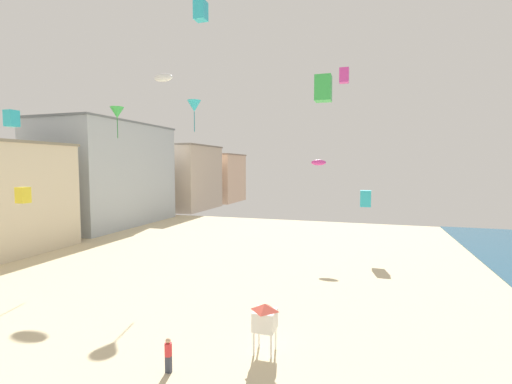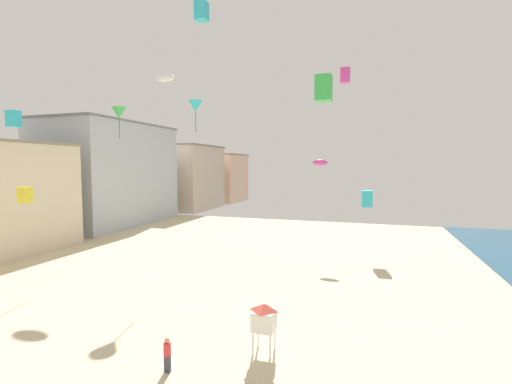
# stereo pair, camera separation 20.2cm
# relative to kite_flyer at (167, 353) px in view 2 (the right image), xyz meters

# --- Properties ---
(boardwalk_hotel_mid) EXTENTS (12.53, 21.80, 16.34)m
(boardwalk_hotel_mid) POSITION_rel_kite_flyer_xyz_m (-31.79, 34.19, 7.26)
(boardwalk_hotel_mid) COLOR #ADB7C1
(boardwalk_hotel_mid) RESTS_ON ground
(boardwalk_hotel_far) EXTENTS (15.50, 16.02, 13.93)m
(boardwalk_hotel_far) POSITION_rel_kite_flyer_xyz_m (-31.79, 56.27, 6.05)
(boardwalk_hotel_far) COLOR #C6B29E
(boardwalk_hotel_far) RESTS_ON ground
(boardwalk_hotel_distant) EXTENTS (16.09, 13.82, 12.58)m
(boardwalk_hotel_distant) POSITION_rel_kite_flyer_xyz_m (-31.79, 73.70, 5.38)
(boardwalk_hotel_distant) COLOR beige
(boardwalk_hotel_distant) RESTS_ON ground
(kite_flyer) EXTENTS (0.34, 0.34, 1.64)m
(kite_flyer) POSITION_rel_kite_flyer_xyz_m (0.00, 0.00, 0.00)
(kite_flyer) COLOR #383D4C
(kite_flyer) RESTS_ON ground
(lifeguard_stand) EXTENTS (1.10, 1.10, 2.55)m
(lifeguard_stand) POSITION_rel_kite_flyer_xyz_m (3.74, 3.03, 0.92)
(lifeguard_stand) COLOR white
(lifeguard_stand) RESTS_ON ground
(kite_yellow_box) EXTENTS (0.77, 0.77, 1.21)m
(kite_yellow_box) POSITION_rel_kite_flyer_xyz_m (-16.31, 6.53, 6.38)
(kite_yellow_box) COLOR yellow
(kite_cyan_box) EXTENTS (1.10, 1.10, 1.73)m
(kite_cyan_box) POSITION_rel_kite_flyer_xyz_m (8.43, 25.72, 5.10)
(kite_cyan_box) COLOR #2DB7CC
(kite_white_parafoil) EXTENTS (2.41, 0.67, 0.94)m
(kite_white_parafoil) POSITION_rel_kite_flyer_xyz_m (-14.02, 22.72, 18.68)
(kite_white_parafoil) COLOR white
(kite_magenta_box) EXTENTS (0.79, 0.79, 1.24)m
(kite_magenta_box) POSITION_rel_kite_flyer_xyz_m (6.44, 18.65, 16.43)
(kite_magenta_box) COLOR #DB3D9E
(kite_magenta_parafoil) EXTENTS (1.66, 0.46, 0.65)m
(kite_magenta_parafoil) POSITION_rel_kite_flyer_xyz_m (3.26, 26.86, 8.96)
(kite_magenta_parafoil) COLOR #DB3D9E
(kite_cyan_box_2) EXTENTS (0.73, 0.73, 1.14)m
(kite_cyan_box_2) POSITION_rel_kite_flyer_xyz_m (-15.36, 5.16, 11.90)
(kite_cyan_box_2) COLOR #2DB7CC
(kite_green_box) EXTENTS (1.07, 1.07, 1.68)m
(kite_green_box) POSITION_rel_kite_flyer_xyz_m (5.63, 10.50, 13.72)
(kite_green_box) COLOR green
(kite_cyan_box_3) EXTENTS (0.95, 0.95, 1.49)m
(kite_cyan_box_3) POSITION_rel_kite_flyer_xyz_m (-4.67, 13.36, 21.15)
(kite_cyan_box_3) COLOR #2DB7CC
(kite_cyan_delta) EXTENTS (1.35, 1.35, 3.08)m
(kite_cyan_delta) POSITION_rel_kite_flyer_xyz_m (-7.91, 18.37, 14.47)
(kite_cyan_delta) COLOR #2DB7CC
(kite_green_delta) EXTENTS (1.45, 1.45, 3.29)m
(kite_green_delta) POSITION_rel_kite_flyer_xyz_m (-16.98, 18.33, 14.22)
(kite_green_delta) COLOR green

